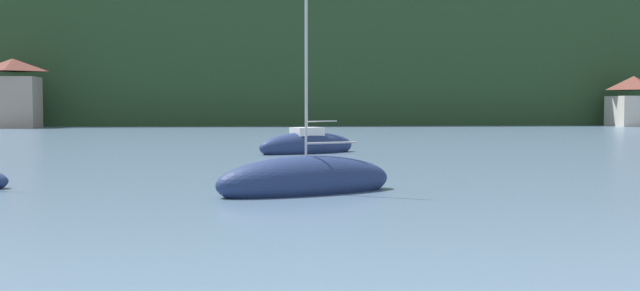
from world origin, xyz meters
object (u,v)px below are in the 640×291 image
Objects in this scene: shore_building_west at (13,94)px; sailboat_far_3 at (307,145)px; shore_building_westcentral at (633,102)px; sailboat_mid_1 at (306,181)px.

sailboat_far_3 is (33.33, -52.90, -3.76)m from shore_building_west.
shore_building_westcentral is 0.69× the size of sailboat_far_3.
sailboat_far_3 reaches higher than shore_building_westcentral.
shore_building_west is 62.64m from sailboat_far_3.
shore_building_westcentral is (81.41, 0.61, -0.89)m from shore_building_west.
sailboat_mid_1 is 20.62m from sailboat_far_3.
sailboat_far_3 reaches higher than sailboat_mid_1.
sailboat_far_3 is at bearing -131.94° from shore_building_westcentral.
sailboat_mid_1 is 0.79× the size of sailboat_far_3.
sailboat_far_3 is (-48.08, -53.51, -2.87)m from shore_building_westcentral.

